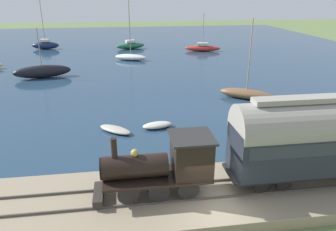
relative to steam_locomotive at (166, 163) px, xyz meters
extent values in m
plane|color=#607542|center=(-1.28, -1.98, -2.27)|extent=(200.00, 200.00, 0.00)
cube|color=navy|center=(42.92, -1.98, -2.27)|extent=(80.00, 80.00, 0.01)
cube|color=gray|center=(0.00, -1.98, -1.99)|extent=(5.24, 56.00, 0.57)
cube|color=#4C4742|center=(-0.71, -1.98, -1.64)|extent=(0.07, 54.88, 0.12)
cube|color=#4C4742|center=(0.71, -1.98, -1.64)|extent=(0.07, 54.88, 0.12)
cylinder|color=black|center=(-0.71, -0.93, -1.09)|extent=(0.12, 0.99, 0.99)
cylinder|color=black|center=(0.71, -0.93, -1.09)|extent=(0.12, 0.99, 0.99)
cylinder|color=black|center=(-0.71, 0.44, -1.09)|extent=(0.12, 0.99, 0.99)
cylinder|color=black|center=(0.71, 0.44, -1.09)|extent=(0.12, 0.99, 0.99)
cylinder|color=black|center=(-0.71, 1.81, -1.09)|extent=(0.12, 0.99, 0.99)
cylinder|color=black|center=(0.71, 1.81, -1.09)|extent=(0.12, 0.99, 0.99)
cube|color=black|center=(0.00, 0.44, -0.68)|extent=(1.92, 4.97, 0.12)
cylinder|color=black|center=(0.00, 1.43, -0.07)|extent=(1.09, 2.98, 1.09)
cylinder|color=black|center=(0.00, 2.96, -0.07)|extent=(1.04, 0.08, 1.04)
cylinder|color=black|center=(0.00, 2.33, 0.93)|extent=(0.27, 0.27, 0.92)
sphere|color=tan|center=(0.00, 1.43, 0.61)|extent=(0.36, 0.36, 0.36)
cube|color=black|center=(0.00, -1.18, 0.28)|extent=(1.82, 1.74, 1.79)
cube|color=#282828|center=(0.00, -1.18, 1.22)|extent=(2.02, 1.98, 0.10)
cube|color=#2D2823|center=(0.00, 3.17, -1.40)|extent=(1.72, 0.44, 0.32)
cylinder|color=black|center=(-0.71, -5.59, -1.20)|extent=(0.12, 0.76, 0.76)
cylinder|color=black|center=(0.71, -5.59, -1.20)|extent=(0.12, 0.76, 0.76)
cylinder|color=black|center=(-0.71, -4.43, -1.20)|extent=(0.12, 0.76, 0.76)
cylinder|color=black|center=(0.71, -4.43, -1.20)|extent=(0.12, 0.76, 0.76)
cube|color=black|center=(0.00, -7.67, -0.89)|extent=(2.04, 9.26, 0.16)
cube|color=#232833|center=(0.00, -7.67, 0.32)|extent=(2.26, 8.89, 2.27)
cube|color=#2D333D|center=(0.00, -7.67, 0.72)|extent=(2.29, 8.33, 0.64)
cylinder|color=gray|center=(0.00, -7.67, 1.46)|extent=(2.38, 8.89, 2.38)
cube|color=gray|center=(0.00, -7.67, 2.76)|extent=(0.79, 7.40, 0.24)
ellipsoid|color=#236B42|center=(45.50, -0.08, -1.73)|extent=(3.13, 5.48, 1.07)
cylinder|color=#9E8460|center=(45.50, -0.08, 1.31)|extent=(0.10, 0.10, 5.00)
cube|color=silver|center=(45.50, -0.08, -0.96)|extent=(1.41, 1.79, 0.45)
ellipsoid|color=black|center=(26.45, 10.99, -1.52)|extent=(2.87, 6.65, 1.49)
cylinder|color=#9E8460|center=(26.45, 10.99, 1.36)|extent=(0.10, 0.10, 4.26)
ellipsoid|color=#B72D23|center=(41.26, -12.11, -1.78)|extent=(2.74, 6.20, 0.97)
cylinder|color=#9E8460|center=(41.26, -12.11, 1.31)|extent=(0.10, 0.10, 5.21)
cube|color=silver|center=(41.26, -12.11, -1.07)|extent=(1.27, 1.96, 0.45)
ellipsoid|color=white|center=(35.36, 0.28, -1.82)|extent=(3.43, 5.12, 0.89)
cylinder|color=#9E8460|center=(35.36, 0.28, 2.68)|extent=(0.10, 0.10, 8.11)
ellipsoid|color=brown|center=(15.24, -9.90, -1.79)|extent=(4.05, 5.07, 0.95)
cylinder|color=#9E8460|center=(15.24, -9.90, 1.94)|extent=(0.10, 0.10, 6.50)
ellipsoid|color=#192347|center=(47.35, 14.69, -1.62)|extent=(1.86, 4.73, 1.28)
cylinder|color=#9E8460|center=(47.35, 14.69, 2.58)|extent=(0.10, 0.10, 7.14)
cube|color=silver|center=(47.35, 14.69, -0.76)|extent=(1.01, 1.45, 0.45)
ellipsoid|color=#B7B2A3|center=(9.09, 2.47, -2.07)|extent=(2.58, 2.75, 0.38)
ellipsoid|color=beige|center=(11.62, -13.91, -1.99)|extent=(1.14, 2.09, 0.55)
ellipsoid|color=beige|center=(9.40, -0.65, -2.05)|extent=(1.47, 2.42, 0.43)
camera|label=1|loc=(-13.18, 1.86, 7.44)|focal=35.00mm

